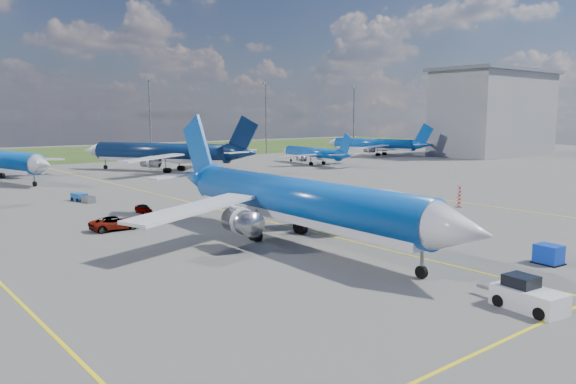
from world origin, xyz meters
TOP-DOWN VIEW (x-y plane):
  - ground at (0.00, 0.00)m, footprint 400.00×400.00m
  - grass_strip at (0.00, 150.00)m, footprint 400.00×80.00m
  - taxiway_lines at (0.17, 27.70)m, footprint 60.25×160.00m
  - floodlight_masts at (10.00, 110.00)m, footprint 202.20×0.50m
  - terminal_building at (120.00, 60.00)m, footprint 42.00×22.00m
  - warning_post at (26.00, 8.00)m, footprint 0.50×0.50m
  - bg_jet_n at (17.16, 77.56)m, footprint 52.91×56.69m
  - bg_jet_ne at (54.90, 70.26)m, footprint 27.11×33.51m
  - bg_jet_ene at (91.36, 82.81)m, footprint 37.37×43.37m
  - main_airliner at (-4.46, 5.54)m, footprint 36.23×46.79m
  - pushback_tug at (-5.17, -18.17)m, footprint 2.75×6.23m
  - uld_container at (6.73, -13.68)m, footprint 1.76×2.13m
  - service_car_a at (-8.96, 30.30)m, footprint 1.56×3.43m
  - service_car_b at (-15.83, 22.43)m, footprint 5.37×2.52m
  - service_car_c at (7.99, 32.01)m, footprint 3.80×3.97m
  - baggage_tug_w at (20.47, 21.29)m, footprint 2.08×4.42m
  - baggage_tug_c at (-11.57, 45.00)m, footprint 2.04×5.02m
  - baggage_tug_e at (25.06, 49.98)m, footprint 2.92×5.18m

SIDE VIEW (x-z plane):
  - ground at x=0.00m, z-range 0.00..0.00m
  - bg_jet_n at x=17.16m, z-range -5.94..5.94m
  - bg_jet_ne at x=54.90m, z-range -4.04..4.04m
  - bg_jet_ene at x=91.36m, z-range -4.84..4.84m
  - main_airliner at x=-4.46m, z-range -5.99..5.99m
  - grass_strip at x=0.00m, z-range 0.00..0.01m
  - taxiway_lines at x=0.17m, z-range 0.00..0.02m
  - baggage_tug_w at x=20.47m, z-range -0.03..0.93m
  - baggage_tug_c at x=-11.57m, z-range -0.03..1.06m
  - baggage_tug_e at x=25.06m, z-range -0.04..1.09m
  - service_car_c at x=7.99m, z-range 0.00..1.13m
  - service_car_a at x=-8.96m, z-range 0.00..1.14m
  - service_car_b at x=-15.83m, z-range 0.00..1.49m
  - uld_container at x=6.73m, z-range 0.00..1.60m
  - pushback_tug at x=-5.17m, z-range -0.20..1.88m
  - warning_post at x=26.00m, z-range 0.00..3.00m
  - floodlight_masts at x=10.00m, z-range 1.21..23.91m
  - terminal_building at x=120.00m, z-range 0.07..26.07m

